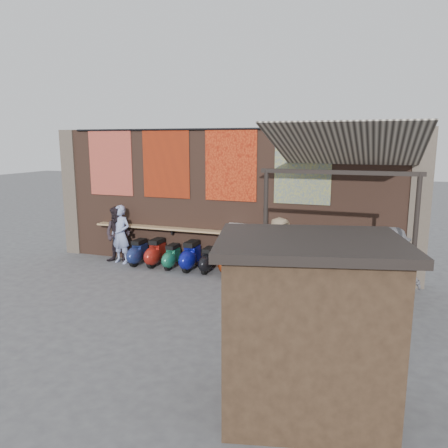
{
  "coord_description": "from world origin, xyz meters",
  "views": [
    {
      "loc": [
        4.23,
        -9.06,
        3.66
      ],
      "look_at": [
        0.56,
        1.2,
        1.58
      ],
      "focal_mm": 35.0,
      "sensor_mm": 36.0,
      "label": 1
    }
  ],
  "objects_px": {
    "market_stall": "(307,331)",
    "diner_left": "(121,234)",
    "scooter_stool_0": "(138,252)",
    "shopper_tan": "(279,253)",
    "shelf_box": "(237,229)",
    "scooter_stool_5": "(229,261)",
    "shopper_navy": "(289,274)",
    "shopper_grey": "(391,271)",
    "scooter_stool_4": "(208,260)",
    "scooter_stool_3": "(191,256)",
    "scooter_stool_8": "(290,267)",
    "diner_right": "(118,235)",
    "scooter_stool_6": "(248,264)",
    "scooter_stool_1": "(156,253)",
    "scooter_stool_7": "(267,264)",
    "scooter_stool_2": "(172,257)"
  },
  "relations": [
    {
      "from": "scooter_stool_5",
      "to": "scooter_stool_7",
      "type": "xyz_separation_m",
      "value": [
        1.1,
        0.02,
        0.01
      ]
    },
    {
      "from": "shopper_navy",
      "to": "shopper_tan",
      "type": "relative_size",
      "value": 0.9
    },
    {
      "from": "diner_left",
      "to": "shopper_grey",
      "type": "distance_m",
      "value": 7.76
    },
    {
      "from": "scooter_stool_4",
      "to": "diner_left",
      "type": "xyz_separation_m",
      "value": [
        -2.84,
        0.04,
        0.54
      ]
    },
    {
      "from": "scooter_stool_3",
      "to": "scooter_stool_8",
      "type": "height_order",
      "value": "scooter_stool_3"
    },
    {
      "from": "diner_left",
      "to": "market_stall",
      "type": "bearing_deg",
      "value": -32.63
    },
    {
      "from": "scooter_stool_3",
      "to": "scooter_stool_5",
      "type": "bearing_deg",
      "value": 1.48
    },
    {
      "from": "diner_left",
      "to": "shopper_navy",
      "type": "relative_size",
      "value": 1.08
    },
    {
      "from": "scooter_stool_6",
      "to": "diner_right",
      "type": "relative_size",
      "value": 0.44
    },
    {
      "from": "scooter_stool_5",
      "to": "shopper_navy",
      "type": "bearing_deg",
      "value": -44.76
    },
    {
      "from": "scooter_stool_1",
      "to": "shopper_tan",
      "type": "distance_m",
      "value": 3.97
    },
    {
      "from": "scooter_stool_0",
      "to": "market_stall",
      "type": "bearing_deg",
      "value": -43.23
    },
    {
      "from": "scooter_stool_6",
      "to": "scooter_stool_5",
      "type": "bearing_deg",
      "value": 179.7
    },
    {
      "from": "scooter_stool_6",
      "to": "scooter_stool_7",
      "type": "relative_size",
      "value": 0.91
    },
    {
      "from": "scooter_stool_8",
      "to": "diner_right",
      "type": "bearing_deg",
      "value": 179.89
    },
    {
      "from": "scooter_stool_8",
      "to": "shopper_tan",
      "type": "bearing_deg",
      "value": -102.8
    },
    {
      "from": "scooter_stool_3",
      "to": "shopper_tan",
      "type": "height_order",
      "value": "shopper_tan"
    },
    {
      "from": "scooter_stool_4",
      "to": "scooter_stool_5",
      "type": "relative_size",
      "value": 0.91
    },
    {
      "from": "scooter_stool_1",
      "to": "scooter_stool_2",
      "type": "distance_m",
      "value": 0.57
    },
    {
      "from": "diner_right",
      "to": "shopper_tan",
      "type": "relative_size",
      "value": 0.94
    },
    {
      "from": "market_stall",
      "to": "diner_left",
      "type": "bearing_deg",
      "value": 125.7
    },
    {
      "from": "shelf_box",
      "to": "scooter_stool_6",
      "type": "height_order",
      "value": "shelf_box"
    },
    {
      "from": "shelf_box",
      "to": "shopper_tan",
      "type": "distance_m",
      "value": 1.78
    },
    {
      "from": "scooter_stool_4",
      "to": "scooter_stool_7",
      "type": "relative_size",
      "value": 0.9
    },
    {
      "from": "scooter_stool_0",
      "to": "shopper_tan",
      "type": "bearing_deg",
      "value": -8.72
    },
    {
      "from": "scooter_stool_8",
      "to": "shopper_tan",
      "type": "relative_size",
      "value": 0.43
    },
    {
      "from": "scooter_stool_1",
      "to": "scooter_stool_7",
      "type": "xyz_separation_m",
      "value": [
        3.39,
        -0.01,
        -0.01
      ]
    },
    {
      "from": "scooter_stool_3",
      "to": "scooter_stool_7",
      "type": "xyz_separation_m",
      "value": [
        2.24,
        0.05,
        -0.03
      ]
    },
    {
      "from": "scooter_stool_6",
      "to": "shopper_navy",
      "type": "distance_m",
      "value": 2.63
    },
    {
      "from": "diner_right",
      "to": "shopper_navy",
      "type": "distance_m",
      "value": 6.0
    },
    {
      "from": "shelf_box",
      "to": "scooter_stool_5",
      "type": "relative_size",
      "value": 0.67
    },
    {
      "from": "scooter_stool_7",
      "to": "diner_right",
      "type": "xyz_separation_m",
      "value": [
        -4.63,
        -0.03,
        0.47
      ]
    },
    {
      "from": "scooter_stool_2",
      "to": "scooter_stool_7",
      "type": "bearing_deg",
      "value": 1.51
    },
    {
      "from": "diner_right",
      "to": "shopper_navy",
      "type": "relative_size",
      "value": 1.04
    },
    {
      "from": "shelf_box",
      "to": "scooter_stool_7",
      "type": "bearing_deg",
      "value": -15.62
    },
    {
      "from": "diner_right",
      "to": "shopper_grey",
      "type": "relative_size",
      "value": 0.91
    },
    {
      "from": "scooter_stool_7",
      "to": "shopper_navy",
      "type": "distance_m",
      "value": 2.37
    },
    {
      "from": "scooter_stool_2",
      "to": "scooter_stool_6",
      "type": "distance_m",
      "value": 2.29
    },
    {
      "from": "scooter_stool_1",
      "to": "scooter_stool_8",
      "type": "bearing_deg",
      "value": -0.72
    },
    {
      "from": "scooter_stool_5",
      "to": "diner_left",
      "type": "xyz_separation_m",
      "value": [
        -3.44,
        -0.01,
        0.5
      ]
    },
    {
      "from": "shelf_box",
      "to": "diner_right",
      "type": "relative_size",
      "value": 0.32
    },
    {
      "from": "diner_right",
      "to": "scooter_stool_8",
      "type": "bearing_deg",
      "value": -3.6
    },
    {
      "from": "scooter_stool_4",
      "to": "shopper_grey",
      "type": "relative_size",
      "value": 0.39
    },
    {
      "from": "scooter_stool_2",
      "to": "scooter_stool_3",
      "type": "relative_size",
      "value": 0.84
    },
    {
      "from": "scooter_stool_4",
      "to": "scooter_stool_5",
      "type": "bearing_deg",
      "value": 4.99
    },
    {
      "from": "shelf_box",
      "to": "diner_left",
      "type": "xyz_separation_m",
      "value": [
        -3.59,
        -0.3,
        -0.36
      ]
    },
    {
      "from": "shelf_box",
      "to": "scooter_stool_3",
      "type": "bearing_deg",
      "value": -166.22
    },
    {
      "from": "shopper_navy",
      "to": "shopper_tan",
      "type": "xyz_separation_m",
      "value": [
        -0.52,
        1.37,
        0.09
      ]
    },
    {
      "from": "scooter_stool_3",
      "to": "scooter_stool_5",
      "type": "distance_m",
      "value": 1.14
    },
    {
      "from": "shelf_box",
      "to": "scooter_stool_0",
      "type": "distance_m",
      "value": 3.14
    }
  ]
}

